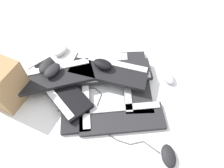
{
  "coord_description": "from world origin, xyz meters",
  "views": [
    {
      "loc": [
        0.55,
        -0.39,
        0.97
      ],
      "look_at": [
        0.02,
        -0.05,
        0.04
      ],
      "focal_mm": 32.0,
      "sensor_mm": 36.0,
      "label": 1
    }
  ],
  "objects_px": {
    "keyboard_1": "(135,80)",
    "mouse_3": "(169,156)",
    "keyboard_5": "(59,87)",
    "mouse_5": "(52,70)",
    "mouse_1": "(168,77)",
    "mouse_2": "(103,64)",
    "mouse_0": "(46,66)",
    "keyboard_2": "(107,71)",
    "mouse_4": "(61,51)",
    "keyboard_3": "(76,95)",
    "keyboard_4": "(113,72)",
    "mouse_6": "(138,83)",
    "keyboard_6": "(109,71)",
    "keyboard_7": "(54,77)",
    "keyboard_0": "(122,118)"
  },
  "relations": [
    {
      "from": "keyboard_0",
      "to": "mouse_0",
      "type": "distance_m",
      "value": 0.51
    },
    {
      "from": "keyboard_0",
      "to": "mouse_4",
      "type": "xyz_separation_m",
      "value": [
        -0.61,
        -0.07,
        0.01
      ]
    },
    {
      "from": "mouse_1",
      "to": "mouse_3",
      "type": "relative_size",
      "value": 1.0
    },
    {
      "from": "mouse_4",
      "to": "mouse_5",
      "type": "bearing_deg",
      "value": 37.1
    },
    {
      "from": "keyboard_2",
      "to": "keyboard_7",
      "type": "relative_size",
      "value": 0.92
    },
    {
      "from": "keyboard_2",
      "to": "mouse_2",
      "type": "relative_size",
      "value": 3.87
    },
    {
      "from": "keyboard_4",
      "to": "mouse_5",
      "type": "relative_size",
      "value": 4.18
    },
    {
      "from": "keyboard_7",
      "to": "mouse_5",
      "type": "bearing_deg",
      "value": 161.32
    },
    {
      "from": "keyboard_1",
      "to": "mouse_0",
      "type": "height_order",
      "value": "mouse_0"
    },
    {
      "from": "keyboard_0",
      "to": "keyboard_5",
      "type": "height_order",
      "value": "keyboard_5"
    },
    {
      "from": "mouse_1",
      "to": "mouse_2",
      "type": "distance_m",
      "value": 0.39
    },
    {
      "from": "mouse_2",
      "to": "mouse_4",
      "type": "relative_size",
      "value": 1.0
    },
    {
      "from": "keyboard_2",
      "to": "mouse_4",
      "type": "height_order",
      "value": "mouse_4"
    },
    {
      "from": "mouse_0",
      "to": "mouse_4",
      "type": "xyz_separation_m",
      "value": [
        -0.15,
        0.14,
        -0.09
      ]
    },
    {
      "from": "keyboard_5",
      "to": "keyboard_1",
      "type": "bearing_deg",
      "value": 66.21
    },
    {
      "from": "keyboard_1",
      "to": "mouse_3",
      "type": "xyz_separation_m",
      "value": [
        0.43,
        -0.13,
        0.01
      ]
    },
    {
      "from": "keyboard_7",
      "to": "mouse_5",
      "type": "distance_m",
      "value": 0.04
    },
    {
      "from": "keyboard_4",
      "to": "mouse_1",
      "type": "height_order",
      "value": "keyboard_4"
    },
    {
      "from": "keyboard_7",
      "to": "keyboard_5",
      "type": "bearing_deg",
      "value": -2.94
    },
    {
      "from": "keyboard_3",
      "to": "mouse_6",
      "type": "height_order",
      "value": "mouse_6"
    },
    {
      "from": "keyboard_7",
      "to": "mouse_1",
      "type": "height_order",
      "value": "keyboard_7"
    },
    {
      "from": "keyboard_6",
      "to": "mouse_1",
      "type": "relative_size",
      "value": 3.9
    },
    {
      "from": "mouse_1",
      "to": "mouse_2",
      "type": "relative_size",
      "value": 1.0
    },
    {
      "from": "keyboard_2",
      "to": "mouse_6",
      "type": "height_order",
      "value": "mouse_6"
    },
    {
      "from": "keyboard_2",
      "to": "mouse_4",
      "type": "relative_size",
      "value": 3.87
    },
    {
      "from": "keyboard_2",
      "to": "keyboard_5",
      "type": "bearing_deg",
      "value": -94.69
    },
    {
      "from": "keyboard_0",
      "to": "mouse_2",
      "type": "bearing_deg",
      "value": 167.4
    },
    {
      "from": "keyboard_4",
      "to": "mouse_6",
      "type": "height_order",
      "value": "mouse_6"
    },
    {
      "from": "keyboard_2",
      "to": "mouse_4",
      "type": "distance_m",
      "value": 0.34
    },
    {
      "from": "keyboard_5",
      "to": "keyboard_6",
      "type": "height_order",
      "value": "keyboard_6"
    },
    {
      "from": "keyboard_6",
      "to": "mouse_2",
      "type": "bearing_deg",
      "value": -153.41
    },
    {
      "from": "keyboard_3",
      "to": "keyboard_5",
      "type": "height_order",
      "value": "keyboard_5"
    },
    {
      "from": "keyboard_3",
      "to": "keyboard_6",
      "type": "xyz_separation_m",
      "value": [
        -0.01,
        0.22,
        0.06
      ]
    },
    {
      "from": "mouse_2",
      "to": "mouse_3",
      "type": "bearing_deg",
      "value": 147.69
    },
    {
      "from": "keyboard_4",
      "to": "mouse_3",
      "type": "bearing_deg",
      "value": -4.33
    },
    {
      "from": "mouse_4",
      "to": "mouse_5",
      "type": "distance_m",
      "value": 0.25
    },
    {
      "from": "keyboard_2",
      "to": "keyboard_5",
      "type": "height_order",
      "value": "keyboard_5"
    },
    {
      "from": "mouse_0",
      "to": "mouse_6",
      "type": "xyz_separation_m",
      "value": [
        0.34,
        0.39,
        -0.06
      ]
    },
    {
      "from": "mouse_0",
      "to": "mouse_2",
      "type": "bearing_deg",
      "value": 110.8
    },
    {
      "from": "mouse_5",
      "to": "mouse_2",
      "type": "bearing_deg",
      "value": 132.65
    },
    {
      "from": "mouse_1",
      "to": "keyboard_0",
      "type": "bearing_deg",
      "value": 113.32
    },
    {
      "from": "keyboard_2",
      "to": "mouse_3",
      "type": "xyz_separation_m",
      "value": [
        0.58,
        -0.03,
        0.01
      ]
    },
    {
      "from": "mouse_2",
      "to": "mouse_6",
      "type": "xyz_separation_m",
      "value": [
        0.18,
        0.12,
        -0.06
      ]
    },
    {
      "from": "keyboard_2",
      "to": "mouse_1",
      "type": "xyz_separation_m",
      "value": [
        0.24,
        0.28,
        0.01
      ]
    },
    {
      "from": "keyboard_5",
      "to": "mouse_5",
      "type": "xyz_separation_m",
      "value": [
        -0.07,
        0.01,
        0.07
      ]
    },
    {
      "from": "keyboard_6",
      "to": "mouse_5",
      "type": "height_order",
      "value": "mouse_5"
    },
    {
      "from": "keyboard_5",
      "to": "mouse_4",
      "type": "distance_m",
      "value": 0.3
    },
    {
      "from": "mouse_4",
      "to": "keyboard_6",
      "type": "bearing_deg",
      "value": 92.62
    },
    {
      "from": "keyboard_1",
      "to": "mouse_3",
      "type": "bearing_deg",
      "value": -16.5
    },
    {
      "from": "keyboard_1",
      "to": "mouse_3",
      "type": "distance_m",
      "value": 0.45
    }
  ]
}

